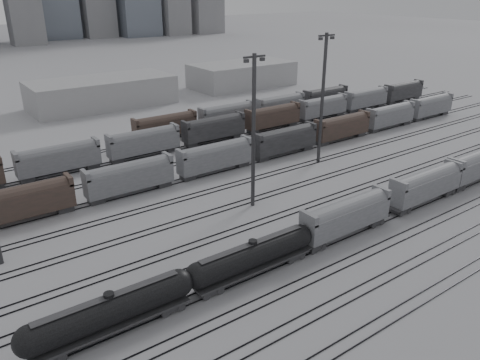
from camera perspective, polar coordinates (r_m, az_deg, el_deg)
ground at (r=61.17m, az=7.25°, el=-9.66°), size 900.00×900.00×0.00m
tracks at (r=73.10m, az=-2.06°, el=-3.71°), size 220.00×71.50×0.16m
tank_car_a at (r=49.83m, az=-15.46°, el=-15.14°), size 18.37×3.06×4.54m
tank_car_b at (r=56.65m, az=1.55°, el=-9.21°), size 18.21×3.04×4.50m
hopper_car_a at (r=66.18m, az=12.83°, el=-4.13°), size 15.05×2.99×5.38m
hopper_car_b at (r=79.97m, az=21.73°, el=-0.42°), size 15.25×3.03×5.45m
hopper_car_c at (r=92.77m, az=27.04°, el=1.84°), size 15.67×3.11×5.60m
light_mast_c at (r=70.40m, az=1.66°, el=6.18°), size 3.79×0.61×23.70m
light_mast_d at (r=91.17m, az=10.03°, el=10.00°), size 3.95×0.63×24.70m
bg_string_near at (r=87.25m, az=-3.03°, el=2.69°), size 151.00×3.00×5.60m
bg_string_mid at (r=105.19m, az=-3.20°, el=6.19°), size 151.00×3.00×5.60m
bg_string_far at (r=121.21m, az=1.76°, el=8.43°), size 66.00×3.00×5.60m
warehouse_mid at (r=142.85m, az=-16.44°, el=10.20°), size 40.00×18.00×8.00m
warehouse_right at (r=165.89m, az=0.27°, el=12.72°), size 35.00×18.00×8.00m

